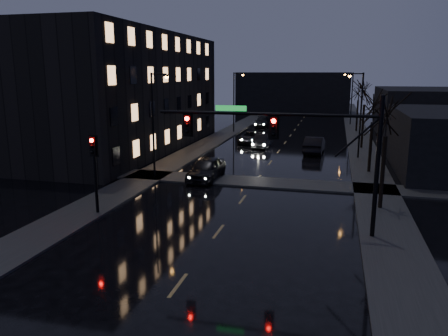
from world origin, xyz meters
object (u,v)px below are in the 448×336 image
Objects in this scene: oncoming_car_a at (206,169)px; oncoming_car_c at (251,137)px; oncoming_car_d at (262,122)px; lead_car at (314,145)px; oncoming_car_b at (262,141)px.

oncoming_car_a is 18.18m from oncoming_car_c.
oncoming_car_d is 0.97× the size of lead_car.
lead_car is at bearing -28.19° from oncoming_car_c.
oncoming_car_a is 33.57m from oncoming_car_d.
oncoming_car_a is at bearing 64.06° from lead_car.
oncoming_car_b is 3.18m from oncoming_car_c.
lead_car is (7.40, 13.50, -0.01)m from oncoming_car_a.
oncoming_car_b is at bearing 85.73° from oncoming_car_a.
oncoming_car_d reaches higher than oncoming_car_c.
oncoming_car_d is (-1.25, 15.36, 0.04)m from oncoming_car_c.
oncoming_car_a is 15.61m from oncoming_car_b.
oncoming_car_d is at bearing -63.76° from lead_car.
oncoming_car_d is at bearing 102.50° from oncoming_car_b.
oncoming_car_c is at bearing -29.35° from lead_car.
lead_car reaches higher than oncoming_car_c.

